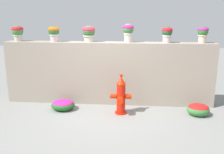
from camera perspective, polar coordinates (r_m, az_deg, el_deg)
The scene contains 11 objects.
ground_plane at distance 5.54m, azimuth -1.84°, elevation -9.21°, with size 24.00×24.00×0.00m, color gray.
stone_wall at distance 6.24m, azimuth -0.81°, elevation 0.94°, with size 5.14×0.41×1.54m, color gray.
potted_plant_0 at distance 6.75m, azimuth -20.80°, elevation 9.70°, with size 0.29×0.29×0.39m.
potted_plant_1 at distance 6.35m, azimuth -13.18°, elevation 10.01°, with size 0.28×0.28×0.39m.
potted_plant_2 at distance 6.18m, azimuth -5.33°, elevation 10.16°, with size 0.31×0.31×0.40m.
potted_plant_3 at distance 6.08m, azimuth 3.71°, elevation 10.60°, with size 0.27×0.27×0.44m.
potted_plant_4 at distance 6.11m, azimuth 12.48°, elevation 9.84°, with size 0.26×0.26×0.38m.
potted_plant_5 at distance 6.30m, azimuth 20.07°, elevation 9.54°, with size 0.26×0.26×0.39m.
fire_hydrant at distance 5.61m, azimuth 2.05°, elevation -4.39°, with size 0.48×0.39×0.91m.
flower_bush_left at distance 6.04m, azimuth -11.15°, elevation -6.17°, with size 0.55×0.50×0.24m.
flower_bush_right at distance 5.93m, azimuth 19.11°, elevation -6.94°, with size 0.50×0.45×0.27m.
Camera 1 is at (0.62, -5.05, 2.20)m, focal length 39.96 mm.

